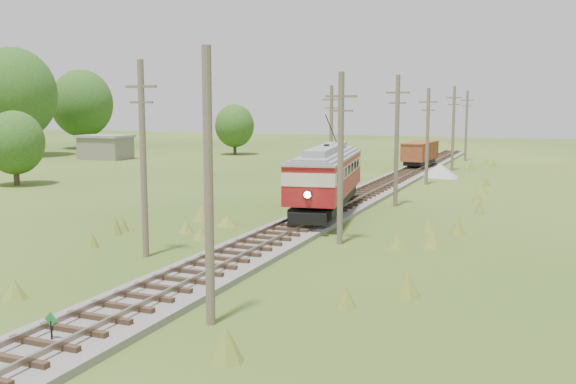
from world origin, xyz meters
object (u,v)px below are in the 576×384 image
at_px(streetcar, 326,174).
at_px(gravel_pile, 441,171).
at_px(gondola, 420,152).
at_px(switch_marker, 51,327).

relative_size(streetcar, gravel_pile, 3.36).
distance_m(streetcar, gravel_pile, 25.23).
height_order(streetcar, gondola, streetcar).
xyz_separation_m(streetcar, gondola, (-0.00, 31.33, -0.83)).
height_order(streetcar, gravel_pile, streetcar).
relative_size(switch_marker, streetcar, 0.08).
height_order(switch_marker, gravel_pile, gravel_pile).
relative_size(switch_marker, gondola, 0.14).
xyz_separation_m(switch_marker, streetcar, (0.20, 24.05, 2.07)).
relative_size(switch_marker, gravel_pile, 0.28).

